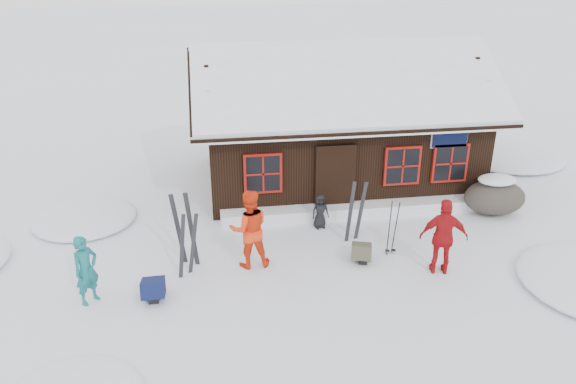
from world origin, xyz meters
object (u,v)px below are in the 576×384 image
object	(u,v)px
skier_orange_right	(444,237)
ski_pair_left	(188,246)
ski_poles	(392,229)
boulder	(495,196)
skier_teal	(86,270)
skier_crouched	(320,211)
backpack_olive	(361,254)
skier_orange_left	(249,229)
backpack_blue	(154,291)

from	to	relation	value
skier_orange_right	ski_pair_left	world-z (taller)	skier_orange_right
ski_poles	boulder	bearing A→B (deg)	26.40
skier_orange_right	ski_pair_left	bearing A→B (deg)	6.52
skier_orange_right	ski_poles	xyz separation A→B (m)	(-0.87, 0.99, -0.24)
skier_teal	ski_pair_left	xyz separation A→B (m)	(2.08, 0.79, -0.04)
skier_crouched	boulder	distance (m)	5.03
skier_teal	skier_crouched	xyz separation A→B (m)	(5.53, 2.63, -0.30)
boulder	backpack_olive	bearing A→B (deg)	-155.47
skier_orange_left	backpack_olive	xyz separation A→B (m)	(2.66, -0.20, -0.79)
boulder	ski_pair_left	bearing A→B (deg)	-166.73
skier_orange_left	skier_orange_right	size ratio (longest dim) A/B	1.04
skier_teal	ski_poles	distance (m)	7.05
skier_orange_left	backpack_blue	size ratio (longest dim) A/B	2.96
ski_pair_left	backpack_blue	distance (m)	1.29
skier_teal	backpack_olive	xyz separation A→B (m)	(6.17, 0.79, -0.61)
backpack_olive	skier_orange_right	bearing A→B (deg)	-7.97
skier_orange_left	ski_pair_left	distance (m)	1.46
skier_crouched	backpack_olive	bearing A→B (deg)	-78.49
skier_orange_left	boulder	xyz separation A→B (m)	(7.05, 1.81, -0.45)
ski_poles	skier_orange_right	bearing A→B (deg)	-48.81
skier_crouched	backpack_olive	world-z (taller)	skier_crouched
skier_teal	backpack_blue	bearing A→B (deg)	-50.68
boulder	backpack_olive	size ratio (longest dim) A/B	2.76
skier_orange_right	skier_crouched	size ratio (longest dim) A/B	1.94
ski_pair_left	ski_poles	size ratio (longest dim) A/B	1.09
skier_crouched	boulder	size ratio (longest dim) A/B	0.55
skier_crouched	backpack_olive	distance (m)	1.98
skier_orange_right	boulder	world-z (taller)	skier_orange_right
ski_pair_left	backpack_olive	size ratio (longest dim) A/B	2.52
skier_teal	backpack_olive	distance (m)	6.25
skier_teal	skier_orange_right	bearing A→B (deg)	-46.76
skier_orange_right	backpack_blue	size ratio (longest dim) A/B	2.84
skier_crouched	ski_pair_left	world-z (taller)	ski_pair_left
backpack_blue	backpack_olive	distance (m)	4.92
skier_orange_right	boulder	bearing A→B (deg)	-120.28
skier_teal	ski_poles	world-z (taller)	skier_teal
skier_orange_left	ski_poles	xyz separation A→B (m)	(3.47, 0.03, -0.28)
backpack_blue	ski_poles	bearing A→B (deg)	9.76
skier_crouched	skier_orange_left	bearing A→B (deg)	-148.51
skier_orange_right	ski_poles	world-z (taller)	skier_orange_right
boulder	ski_poles	size ratio (longest dim) A/B	1.19
backpack_blue	boulder	bearing A→B (deg)	16.04
skier_orange_left	backpack_olive	world-z (taller)	skier_orange_left
ski_pair_left	backpack_blue	xyz separation A→B (m)	(-0.75, -0.88, -0.57)
skier_orange_right	skier_teal	bearing A→B (deg)	14.29
skier_crouched	ski_poles	bearing A→B (deg)	-55.71
skier_teal	skier_crouched	bearing A→B (deg)	-21.47
ski_pair_left	boulder	bearing A→B (deg)	-4.76
ski_poles	backpack_olive	bearing A→B (deg)	-164.38
ski_pair_left	backpack_olive	bearing A→B (deg)	-18.08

